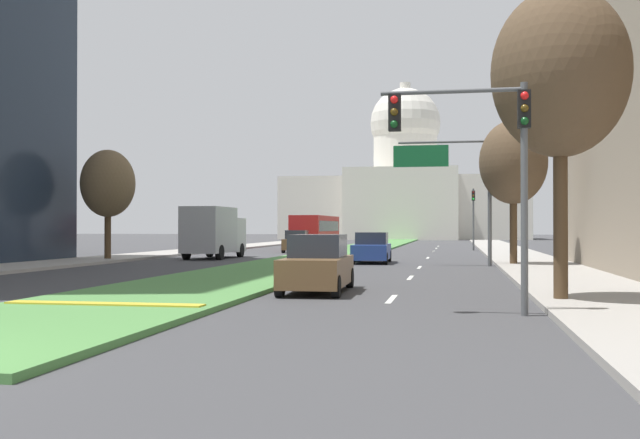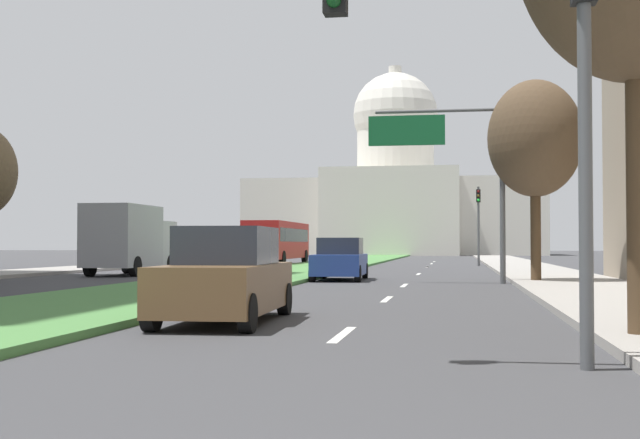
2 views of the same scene
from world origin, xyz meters
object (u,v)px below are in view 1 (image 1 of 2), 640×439
object	(u,v)px
overhead_guide_sign	(454,175)
city_bus	(316,229)
street_tree_left_mid	(108,184)
sedan_lead_stopped	(317,265)
street_tree_right_near	(560,74)
sedan_midblock	(372,249)
capitol_building	(405,191)
sedan_distant	(297,242)
traffic_light_near_right	(485,146)
box_truck_delivery	(213,232)
street_tree_right_mid	(513,163)
traffic_light_far_right	(473,211)

from	to	relation	value
overhead_guide_sign	city_bus	bearing A→B (deg)	114.69
street_tree_left_mid	sedan_lead_stopped	xyz separation A→B (m)	(15.65, -17.71, -3.65)
overhead_guide_sign	street_tree_right_near	distance (m)	18.60
sedan_midblock	city_bus	world-z (taller)	city_bus
sedan_midblock	city_bus	bearing A→B (deg)	107.65
capitol_building	sedan_distant	xyz separation A→B (m)	(-3.91, -66.54, -7.10)
overhead_guide_sign	street_tree_right_near	size ratio (longest dim) A/B	0.80
traffic_light_near_right	capitol_building	bearing A→B (deg)	94.78
street_tree_right_near	box_truck_delivery	size ratio (longest dim) A/B	1.27
sedan_midblock	sedan_distant	xyz separation A→B (m)	(-7.58, 15.77, 0.01)
street_tree_right_near	box_truck_delivery	bearing A→B (deg)	125.50
street_tree_right_near	sedan_distant	xyz separation A→B (m)	(-14.72, 36.39, -5.08)
traffic_light_near_right	box_truck_delivery	size ratio (longest dim) A/B	0.81
street_tree_right_mid	sedan_midblock	xyz separation A→B (m)	(-7.36, 2.31, -4.39)
sedan_distant	capitol_building	bearing A→B (deg)	86.64
capitol_building	city_bus	xyz separation A→B (m)	(-4.06, -58.04, -6.14)
street_tree_right_mid	sedan_lead_stopped	distance (m)	17.94
overhead_guide_sign	street_tree_left_mid	bearing A→B (deg)	175.04
sedan_lead_stopped	sedan_midblock	distance (m)	18.26
overhead_guide_sign	sedan_midblock	distance (m)	6.30
traffic_light_near_right	city_bus	world-z (taller)	traffic_light_near_right
capitol_building	street_tree_left_mid	distance (m)	83.74
street_tree_right_near	sedan_distant	world-z (taller)	street_tree_right_near
street_tree_right_mid	city_bus	xyz separation A→B (m)	(-15.09, 26.59, -3.41)
street_tree_right_near	street_tree_left_mid	distance (m)	30.12
city_bus	street_tree_right_near	bearing A→B (deg)	-71.67
street_tree_right_mid	box_truck_delivery	world-z (taller)	street_tree_right_mid
capitol_building	overhead_guide_sign	world-z (taller)	capitol_building
street_tree_left_mid	street_tree_right_mid	bearing A→B (deg)	-4.47
city_bus	street_tree_left_mid	bearing A→B (deg)	-106.91
overhead_guide_sign	sedan_midblock	bearing A→B (deg)	153.21
sedan_lead_stopped	city_bus	bearing A→B (deg)	100.80
capitol_building	box_truck_delivery	distance (m)	78.87
traffic_light_far_right	sedan_distant	xyz separation A→B (m)	(-13.59, -7.18, -2.51)
street_tree_left_mid	sedan_lead_stopped	distance (m)	23.92
capitol_building	sedan_distant	size ratio (longest dim) A/B	8.93
sedan_lead_stopped	city_bus	size ratio (longest dim) A/B	0.41
capitol_building	city_bus	world-z (taller)	capitol_building
traffic_light_far_right	street_tree_right_near	xyz separation A→B (m)	(1.13, -43.57, 2.57)
sedan_distant	sedan_midblock	bearing A→B (deg)	-64.34
box_truck_delivery	sedan_distant	bearing A→B (deg)	76.51
capitol_building	sedan_distant	bearing A→B (deg)	-93.36
traffic_light_near_right	street_tree_right_near	bearing A→B (deg)	53.64
traffic_light_near_right	street_tree_right_mid	distance (m)	21.15
traffic_light_near_right	street_tree_left_mid	xyz separation A→B (m)	(-20.44, 22.76, 0.67)
overhead_guide_sign	city_bus	xyz separation A→B (m)	(-12.19, 26.53, -2.84)
traffic_light_far_right	street_tree_left_mid	xyz separation A→B (m)	(-21.28, -23.49, 1.15)
traffic_light_far_right	city_bus	distance (m)	13.89
capitol_building	sedan_lead_stopped	bearing A→B (deg)	-87.69
traffic_light_far_right	street_tree_right_near	world-z (taller)	street_tree_right_near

